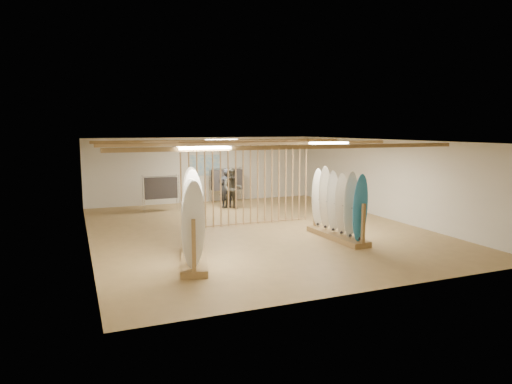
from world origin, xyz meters
name	(u,v)px	position (x,y,z in m)	size (l,w,h in m)	color
floor	(256,229)	(0.00, 0.00, 0.00)	(12.00, 12.00, 0.00)	tan
ceiling	(256,141)	(0.00, 0.00, 2.80)	(12.00, 12.00, 0.00)	gray
wall_back	(204,170)	(0.00, 6.00, 1.40)	(12.00, 12.00, 0.00)	silver
wall_front	(373,222)	(0.00, -6.00, 1.40)	(12.00, 12.00, 0.00)	silver
wall_left	(86,194)	(-5.00, 0.00, 1.40)	(12.00, 12.00, 0.00)	silver
wall_right	(387,179)	(5.00, 0.00, 1.40)	(12.00, 12.00, 0.00)	silver
ceiling_slats	(256,143)	(0.00, 0.00, 2.72)	(9.50, 6.12, 0.10)	#9C7947
light_panels	(256,143)	(0.00, 0.00, 2.74)	(1.20, 0.35, 0.06)	white
bamboo_partition	(247,183)	(0.00, 0.80, 1.40)	(4.45, 0.05, 2.78)	tan
poster	(204,165)	(0.00, 5.98, 1.60)	(1.40, 0.03, 0.90)	teal
rack_left	(193,232)	(-2.72, -2.71, 0.74)	(1.21, 2.73, 2.15)	#9C7947
rack_right	(337,215)	(1.73, -2.02, 0.69)	(0.66, 2.52, 2.02)	#9C7947
clothing_rack_a	(161,188)	(-2.21, 4.27, 0.92)	(1.32, 0.36, 1.42)	silver
clothing_rack_b	(227,180)	(0.82, 5.40, 1.00)	(1.43, 0.44, 1.53)	silver
shopper_a	(226,185)	(0.40, 4.21, 0.90)	(0.66, 0.45, 1.80)	#24252B
shopper_b	(232,186)	(0.54, 3.86, 0.92)	(0.88, 0.69, 1.83)	#343128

